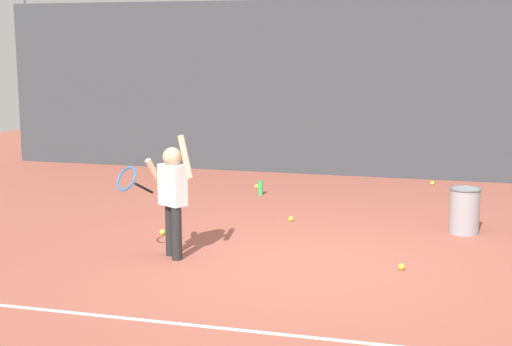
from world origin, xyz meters
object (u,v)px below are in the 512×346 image
tennis_ball_0 (432,183)px  tennis_ball_2 (159,189)px  water_bottle (261,188)px  tennis_ball_1 (174,172)px  tennis_ball_5 (162,232)px  ball_hopper (464,210)px  tennis_ball_4 (401,267)px  tennis_ball_3 (291,219)px  tennis_player (171,192)px  tennis_ball_6 (257,186)px

tennis_ball_0 → tennis_ball_2: 4.43m
water_bottle → tennis_ball_1: size_ratio=3.33×
tennis_ball_2 → tennis_ball_5: size_ratio=1.00×
ball_hopper → tennis_ball_4: (-0.62, -1.72, -0.26)m
ball_hopper → tennis_ball_3: ball_hopper is taller
tennis_ball_4 → tennis_ball_5: bearing=166.9°
tennis_player → ball_hopper: size_ratio=2.40×
tennis_ball_3 → tennis_ball_6: (-1.01, 2.02, 0.00)m
tennis_ball_0 → water_bottle: bearing=-149.1°
tennis_player → water_bottle: size_ratio=6.14×
tennis_ball_0 → tennis_ball_4: size_ratio=1.00×
tennis_ball_5 → tennis_ball_6: same height
tennis_ball_0 → tennis_ball_4: (-0.14, -4.80, 0.00)m
tennis_ball_5 → water_bottle: bearing=78.4°
tennis_ball_5 → tennis_ball_2: bearing=113.3°
tennis_ball_2 → tennis_ball_3: same height
tennis_ball_4 → tennis_ball_5: (-2.90, 0.68, 0.00)m
ball_hopper → tennis_player: bearing=-147.9°
water_bottle → tennis_ball_2: water_bottle is taller
ball_hopper → tennis_ball_5: ball_hopper is taller
tennis_ball_2 → tennis_ball_5: (1.08, -2.51, 0.00)m
tennis_ball_3 → tennis_ball_5: (-1.36, -1.08, 0.00)m
tennis_ball_1 → tennis_ball_6: size_ratio=1.00×
tennis_ball_1 → tennis_ball_2: same height
tennis_player → tennis_ball_2: size_ratio=20.46×
tennis_ball_4 → tennis_ball_3: bearing=131.4°
ball_hopper → tennis_ball_2: bearing=162.3°
tennis_ball_0 → tennis_ball_1: (-4.44, -0.16, 0.00)m
tennis_ball_4 → tennis_ball_6: same height
tennis_ball_1 → tennis_ball_4: size_ratio=1.00×
tennis_ball_6 → tennis_ball_1: bearing=153.5°
tennis_player → tennis_ball_3: 2.25m
tennis_ball_0 → tennis_ball_4: bearing=-91.7°
ball_hopper → tennis_ball_4: ball_hopper is taller
tennis_player → water_bottle: bearing=118.8°
ball_hopper → tennis_ball_1: (-4.92, 2.92, -0.26)m
tennis_ball_5 → tennis_ball_6: (0.35, 3.09, 0.00)m
tennis_ball_0 → tennis_ball_4: same height
tennis_player → tennis_ball_1: tennis_player is taller
water_bottle → tennis_ball_0: (2.51, 1.50, -0.08)m
tennis_ball_5 → tennis_ball_1: bearing=109.4°
ball_hopper → water_bottle: bearing=152.1°
tennis_player → tennis_ball_3: bearing=95.4°
tennis_ball_0 → tennis_ball_1: size_ratio=1.00×
tennis_player → ball_hopper: (3.05, 1.91, -0.44)m
tennis_ball_0 → tennis_player: bearing=-117.3°
tennis_ball_2 → water_bottle: bearing=3.8°
water_bottle → tennis_ball_6: bearing=112.0°
tennis_ball_3 → tennis_ball_0: bearing=61.0°
tennis_ball_4 → tennis_ball_5: size_ratio=1.00×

